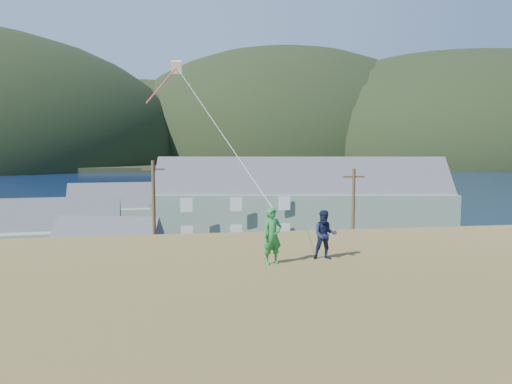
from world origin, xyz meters
TOP-DOWN VIEW (x-y plane):
  - ground at (0.00, 0.00)m, footprint 900.00×900.00m
  - grass_strip at (0.00, -2.00)m, footprint 110.00×8.00m
  - waterfront_lot at (0.00, 17.00)m, footprint 72.00×36.00m
  - wharf at (-6.00, 40.00)m, footprint 26.00×14.00m
  - far_shore at (0.00, 330.00)m, footprint 900.00×320.00m
  - far_hills at (35.59, 279.38)m, footprint 760.00×265.00m
  - lodge at (14.12, 21.35)m, footprint 33.81×14.26m
  - shed_palegreen_near at (-10.02, 12.60)m, footprint 10.72×7.27m
  - shed_white at (-5.25, 5.71)m, footprint 9.09×7.05m
  - shed_palegreen_far at (-6.61, 26.96)m, footprint 12.03×7.43m
  - utility_poles at (-1.18, 1.50)m, footprint 29.77×0.24m
  - parked_cars at (-9.56, 21.48)m, footprint 20.61×11.78m
  - kite_flyer_green at (3.23, -18.28)m, footprint 0.74×0.60m
  - kite_flyer_navy at (5.03, -17.88)m, footprint 0.87×0.73m
  - kite_rig at (0.33, -10.66)m, footprint 2.07×4.21m

SIDE VIEW (x-z plane):
  - ground at x=0.00m, z-range 0.00..0.00m
  - grass_strip at x=0.00m, z-range 0.00..0.10m
  - waterfront_lot at x=0.00m, z-range 0.00..0.12m
  - wharf at x=-6.00m, z-range 0.00..0.90m
  - parked_cars at x=-9.56m, z-range 0.05..1.63m
  - far_shore at x=0.00m, z-range 0.00..2.00m
  - far_hills at x=35.59m, z-range -69.50..73.50m
  - shed_white at x=-5.25m, z-range -0.74..5.71m
  - shed_palegreen_near at x=-10.02m, z-range -0.93..6.53m
  - shed_palegreen_far at x=-6.61m, z-range -0.93..6.88m
  - lodge at x=14.12m, z-range -1.32..10.21m
  - utility_poles at x=-1.18m, z-range -0.20..9.51m
  - kite_flyer_navy at x=5.03m, z-range 7.20..8.79m
  - kite_flyer_green at x=3.23m, z-range 7.20..8.95m
  - kite_rig at x=0.33m, z-range 9.10..19.12m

